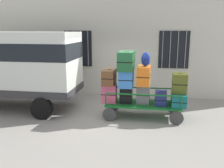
{
  "coord_description": "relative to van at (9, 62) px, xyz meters",
  "views": [
    {
      "loc": [
        1.27,
        -7.78,
        2.82
      ],
      "look_at": [
        0.07,
        -0.18,
        1.07
      ],
      "focal_mm": 39.01,
      "sensor_mm": 36.0,
      "label": 1
    }
  ],
  "objects": [
    {
      "name": "ground_plane",
      "position": [
        3.65,
        -0.06,
        -1.68
      ],
      "size": [
        40.0,
        40.0,
        0.0
      ],
      "primitive_type": "plane",
      "color": "gray"
    },
    {
      "name": "building_wall",
      "position": [
        3.65,
        2.45,
        0.82
      ],
      "size": [
        12.0,
        0.38,
        5.0
      ],
      "color": "beige",
      "rests_on": "ground"
    },
    {
      "name": "van",
      "position": [
        0.0,
        0.0,
        0.0
      ],
      "size": [
        4.88,
        1.95,
        2.72
      ],
      "color": "silver",
      "rests_on": "ground"
    },
    {
      "name": "luggage_cart",
      "position": [
        4.74,
        -0.24,
        -1.29
      ],
      "size": [
        2.46,
        1.1,
        0.47
      ],
      "color": "#146023",
      "rests_on": "ground"
    },
    {
      "name": "cart_railing",
      "position": [
        4.74,
        -0.24,
        -0.85
      ],
      "size": [
        2.34,
        0.97,
        0.42
      ],
      "color": "#146023",
      "rests_on": "luggage_cart"
    },
    {
      "name": "suitcase_left_bottom",
      "position": [
        3.63,
        -0.26,
        -0.91
      ],
      "size": [
        0.49,
        0.46,
        0.59
      ],
      "color": "#CC4C72",
      "rests_on": "luggage_cart"
    },
    {
      "name": "suitcase_left_middle",
      "position": [
        3.63,
        -0.22,
        -0.37
      ],
      "size": [
        0.41,
        0.74,
        0.49
      ],
      "color": "brown",
      "rests_on": "suitcase_left_bottom"
    },
    {
      "name": "suitcase_midleft_bottom",
      "position": [
        4.18,
        -0.21,
        -0.94
      ],
      "size": [
        0.39,
        0.46,
        0.53
      ],
      "color": "black",
      "rests_on": "luggage_cart"
    },
    {
      "name": "suitcase_midleft_middle",
      "position": [
        4.18,
        -0.26,
        -0.4
      ],
      "size": [
        0.45,
        0.66,
        0.54
      ],
      "color": "#3372C6",
      "rests_on": "suitcase_midleft_bottom"
    },
    {
      "name": "suitcase_midleft_top",
      "position": [
        4.18,
        -0.26,
        0.17
      ],
      "size": [
        0.52,
        0.87,
        0.6
      ],
      "color": "#194C28",
      "rests_on": "suitcase_midleft_middle"
    },
    {
      "name": "suitcase_center_bottom",
      "position": [
        4.74,
        -0.24,
        -0.9
      ],
      "size": [
        0.44,
        0.37,
        0.61
      ],
      "color": "slate",
      "rests_on": "luggage_cart"
    },
    {
      "name": "suitcase_center_middle",
      "position": [
        4.74,
        -0.22,
        -0.3
      ],
      "size": [
        0.44,
        0.73,
        0.6
      ],
      "color": "orange",
      "rests_on": "suitcase_center_bottom"
    },
    {
      "name": "suitcase_midright_bottom",
      "position": [
        5.29,
        -0.25,
        -1.0
      ],
      "size": [
        0.4,
        0.61,
        0.41
      ],
      "color": "navy",
      "rests_on": "luggage_cart"
    },
    {
      "name": "suitcase_right_bottom",
      "position": [
        5.84,
        -0.25,
        -1.01
      ],
      "size": [
        0.5,
        0.9,
        0.4
      ],
      "color": "#0F5960",
      "rests_on": "luggage_cart"
    },
    {
      "name": "suitcase_right_middle",
      "position": [
        5.84,
        -0.23,
        -0.5
      ],
      "size": [
        0.44,
        0.54,
        0.61
      ],
      "color": "#4C5119",
      "rests_on": "suitcase_right_bottom"
    },
    {
      "name": "backpack",
      "position": [
        4.78,
        -0.27,
        0.22
      ],
      "size": [
        0.27,
        0.22,
        0.44
      ],
      "color": "navy",
      "rests_on": "suitcase_center_middle"
    }
  ]
}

